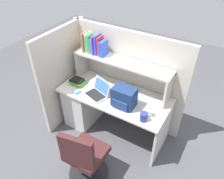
{
  "coord_description": "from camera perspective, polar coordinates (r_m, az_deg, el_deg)",
  "views": [
    {
      "loc": [
        1.23,
        -2.08,
        2.67
      ],
      "look_at": [
        0.0,
        -0.05,
        0.85
      ],
      "focal_mm": 34.99,
      "sensor_mm": 36.0,
      "label": 1
    }
  ],
  "objects": [
    {
      "name": "cubicle_partition_rear",
      "position": [
        3.34,
        3.82,
        2.83
      ],
      "size": [
        1.84,
        0.05,
        1.55
      ],
      "primitive_type": "cube",
      "color": "#BCB5A8",
      "rests_on": "ground_plane"
    },
    {
      "name": "snack_canister",
      "position": [
        2.71,
        8.27,
        -7.08
      ],
      "size": [
        0.1,
        0.1,
        0.12
      ],
      "primitive_type": "cylinder",
      "color": "navy",
      "rests_on": "desk"
    },
    {
      "name": "laptop",
      "position": [
        3.07,
        -3.67,
        -0.6
      ],
      "size": [
        0.37,
        0.34,
        0.22
      ],
      "color": "#B7BABF",
      "rests_on": "desk"
    },
    {
      "name": "reference_books_on_shelf",
      "position": [
        3.13,
        -4.59,
        11.62
      ],
      "size": [
        0.36,
        0.19,
        0.29
      ],
      "color": "olive",
      "rests_on": "overhead_hutch"
    },
    {
      "name": "paper_cup",
      "position": [
        2.79,
        9.82,
        -6.03
      ],
      "size": [
        0.08,
        0.08,
        0.09
      ],
      "primitive_type": "cylinder",
      "color": "white",
      "rests_on": "desk"
    },
    {
      "name": "desk_book_stack",
      "position": [
        3.31,
        -9.02,
        2.06
      ],
      "size": [
        0.22,
        0.19,
        0.09
      ],
      "color": "orange",
      "rests_on": "desk"
    },
    {
      "name": "office_chair",
      "position": [
        2.79,
        -7.1,
        -17.6
      ],
      "size": [
        0.52,
        0.52,
        0.93
      ],
      "rotation": [
        0.0,
        0.0,
        3.33
      ],
      "color": "black",
      "rests_on": "ground_plane"
    },
    {
      "name": "computer_mouse",
      "position": [
        3.16,
        -9.08,
        -0.63
      ],
      "size": [
        0.09,
        0.12,
        0.03
      ],
      "primitive_type": "cube",
      "rotation": [
        0.0,
        0.0,
        -0.27
      ],
      "color": "#7299C6",
      "rests_on": "desk"
    },
    {
      "name": "overhead_hutch",
      "position": [
        3.04,
        2.45,
        5.94
      ],
      "size": [
        1.44,
        0.28,
        0.45
      ],
      "color": "#BCB7AC",
      "rests_on": "desk"
    },
    {
      "name": "ground_plane",
      "position": [
        3.6,
        0.42,
        -10.36
      ],
      "size": [
        8.0,
        8.0,
        0.0
      ],
      "primitive_type": "plane",
      "color": "#4C4C51"
    },
    {
      "name": "backpack",
      "position": [
        2.84,
        3.12,
        -2.09
      ],
      "size": [
        0.3,
        0.23,
        0.28
      ],
      "color": "navy",
      "rests_on": "desk"
    },
    {
      "name": "desk",
      "position": [
        3.47,
        -5.08,
        -3.37
      ],
      "size": [
        1.6,
        0.7,
        0.73
      ],
      "color": "silver",
      "rests_on": "ground_plane"
    },
    {
      "name": "cubicle_partition_left",
      "position": [
        3.47,
        -12.13,
        3.45
      ],
      "size": [
        0.05,
        1.06,
        1.55
      ],
      "primitive_type": "cube",
      "color": "#BCB5A8",
      "rests_on": "ground_plane"
    }
  ]
}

